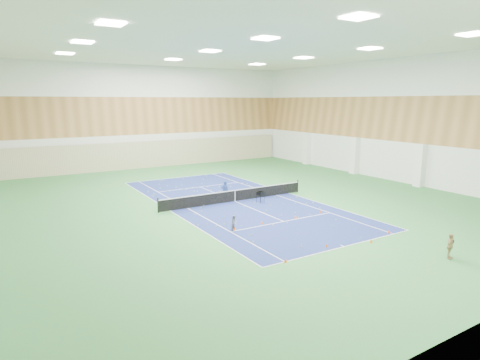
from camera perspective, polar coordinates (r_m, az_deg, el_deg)
name	(u,v)px	position (r m, az deg, el deg)	size (l,w,h in m)	color
ground	(235,201)	(32.09, -0.72, -3.07)	(40.00, 40.00, 0.00)	#317439
room_shell	(235,126)	(31.16, -0.74, 7.69)	(36.00, 40.00, 12.00)	white
wood_cladding	(235,100)	(31.11, -0.75, 11.37)	(36.00, 40.00, 8.00)	#AE7640
ceiling_light_grid	(235,46)	(31.37, -0.77, 18.55)	(21.40, 25.40, 0.06)	white
court_surface	(235,201)	(32.09, -0.72, -3.06)	(10.97, 23.77, 0.01)	navy
tennis_balls_scatter	(235,201)	(32.08, -0.72, -2.99)	(10.57, 22.77, 0.07)	#B0CB22
tennis_net	(235,195)	(31.96, -0.72, -2.11)	(12.80, 0.10, 1.10)	black
back_curtain	(152,154)	(49.55, -12.43, 3.61)	(35.40, 0.16, 3.20)	#C6B793
coach	(225,191)	(32.31, -2.17, -1.51)	(0.59, 0.38, 1.61)	navy
child_court	(234,223)	(24.87, -0.80, -6.14)	(0.48, 0.37, 0.98)	gray
child_apron	(450,246)	(23.14, 27.71, -8.34)	(0.78, 0.32, 1.33)	tan
ball_cart	(260,197)	(31.74, 2.93, -2.42)	(0.51, 0.51, 0.88)	black
cone_svc_a	(235,228)	(25.07, -0.76, -6.90)	(0.21, 0.21, 0.23)	orange
cone_svc_b	(262,223)	(26.34, 3.14, -6.06)	(0.17, 0.17, 0.19)	#FF670D
cone_svc_c	(296,217)	(27.75, 7.95, -5.22)	(0.20, 0.20, 0.22)	#F4570C
cone_svc_d	(321,211)	(29.43, 11.40, -4.40)	(0.18, 0.18, 0.20)	#D8460B
cone_base_a	(286,260)	(20.45, 6.52, -11.29)	(0.18, 0.18, 0.20)	orange
cone_base_b	(327,245)	(22.80, 12.22, -9.08)	(0.17, 0.17, 0.19)	#DA570B
cone_base_c	(371,241)	(24.11, 18.15, -8.25)	(0.18, 0.18, 0.20)	#E8590C
cone_base_d	(389,231)	(26.18, 20.43, -6.86)	(0.19, 0.19, 0.20)	#DB410B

